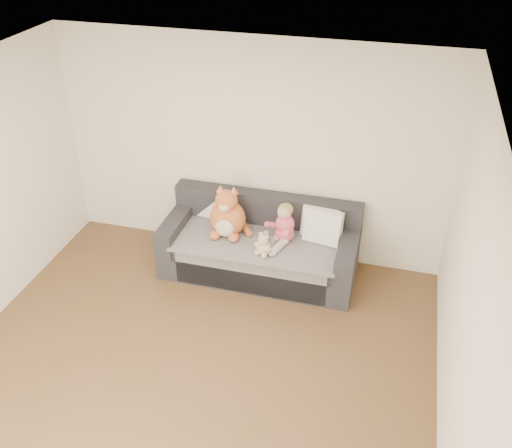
# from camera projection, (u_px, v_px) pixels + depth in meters

# --- Properties ---
(room_shell) EXTENTS (5.00, 5.00, 5.00)m
(room_shell) POSITION_uv_depth(u_px,v_px,m) (184.00, 254.00, 4.74)
(room_shell) COLOR brown
(room_shell) RESTS_ON ground
(sofa) EXTENTS (2.20, 0.94, 0.85)m
(sofa) POSITION_uv_depth(u_px,v_px,m) (260.00, 248.00, 6.55)
(sofa) COLOR #28272C
(sofa) RESTS_ON ground
(cushion_left) EXTENTS (0.41, 0.24, 0.37)m
(cushion_left) POSITION_uv_depth(u_px,v_px,m) (213.00, 203.00, 6.73)
(cushion_left) COLOR white
(cushion_left) RESTS_ON sofa
(cushion_right_back) EXTENTS (0.43, 0.28, 0.38)m
(cushion_right_back) POSITION_uv_depth(u_px,v_px,m) (320.00, 223.00, 6.35)
(cushion_right_back) COLOR white
(cushion_right_back) RESTS_ON sofa
(cushion_right_front) EXTENTS (0.44, 0.26, 0.40)m
(cushion_right_front) POSITION_uv_depth(u_px,v_px,m) (323.00, 226.00, 6.28)
(cushion_right_front) COLOR white
(cushion_right_front) RESTS_ON sofa
(toddler) EXTENTS (0.36, 0.48, 0.47)m
(toddler) POSITION_uv_depth(u_px,v_px,m) (283.00, 227.00, 6.27)
(toddler) COLOR #EA5752
(toddler) RESTS_ON sofa
(plush_cat) EXTENTS (0.51, 0.44, 0.63)m
(plush_cat) POSITION_uv_depth(u_px,v_px,m) (227.00, 216.00, 6.39)
(plush_cat) COLOR #BE522A
(plush_cat) RESTS_ON sofa
(teddy_bear) EXTENTS (0.20, 0.17, 0.27)m
(teddy_bear) POSITION_uv_depth(u_px,v_px,m) (263.00, 246.00, 6.10)
(teddy_bear) COLOR #CAB48C
(teddy_bear) RESTS_ON sofa
(plush_cow) EXTENTS (0.14, 0.22, 0.18)m
(plush_cow) POSITION_uv_depth(u_px,v_px,m) (269.00, 243.00, 6.22)
(plush_cow) COLOR white
(plush_cow) RESTS_ON sofa
(sippy_cup) EXTENTS (0.11, 0.08, 0.12)m
(sippy_cup) POSITION_uv_depth(u_px,v_px,m) (265.00, 246.00, 6.19)
(sippy_cup) COLOR #473797
(sippy_cup) RESTS_ON sofa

